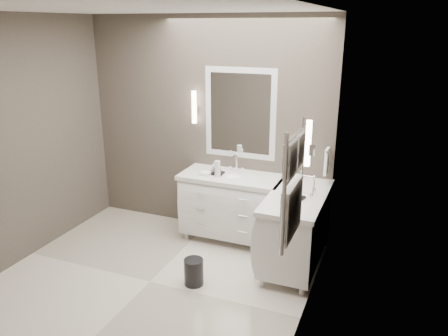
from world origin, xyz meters
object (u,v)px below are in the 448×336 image
at_px(vanity_back, 232,203).
at_px(towel_ladder, 292,191).
at_px(vanity_right, 296,225).
at_px(waste_bin, 194,272).

height_order(vanity_back, towel_ladder, towel_ladder).
relative_size(vanity_back, vanity_right, 1.00).
height_order(vanity_back, waste_bin, vanity_back).
xyz_separation_m(vanity_back, vanity_right, (0.88, -0.33, 0.00)).
bearing_deg(waste_bin, vanity_right, 40.97).
height_order(vanity_right, towel_ladder, towel_ladder).
distance_m(vanity_back, vanity_right, 0.93).
relative_size(vanity_back, waste_bin, 4.40).
bearing_deg(towel_ladder, vanity_right, 99.84).
relative_size(vanity_right, towel_ladder, 1.38).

